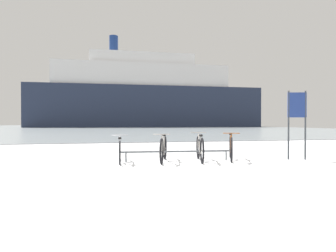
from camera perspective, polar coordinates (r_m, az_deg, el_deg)
ground at (r=59.91m, az=-10.37°, el=-0.42°), size 80.00×132.00×0.08m
bike_rack at (r=8.34m, az=1.84°, el=-5.14°), size 3.24×0.32×0.31m
bicycle_0 at (r=8.19m, az=-9.51°, el=-4.71°), size 0.46×1.60×0.76m
bicycle_1 at (r=8.23m, az=-0.91°, el=-4.53°), size 0.64×1.70×0.81m
bicycle_2 at (r=8.38m, az=6.33°, el=-4.39°), size 0.54×1.71×0.83m
bicycle_3 at (r=8.76m, az=12.31°, el=-4.18°), size 0.75×1.62×0.82m
info_sign at (r=9.51m, az=24.13°, el=2.40°), size 0.54×0.19×2.07m
ferry_ship at (r=73.80m, az=-4.40°, el=5.72°), size 56.64×13.24×22.59m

